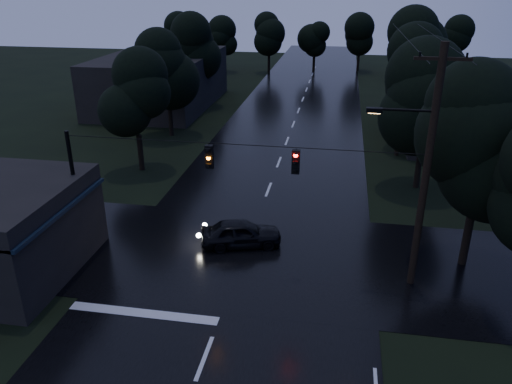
% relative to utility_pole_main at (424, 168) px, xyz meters
% --- Properties ---
extents(main_road, '(12.00, 120.00, 0.02)m').
position_rel_utility_pole_main_xyz_m(main_road, '(-7.41, 19.00, -5.26)').
color(main_road, black).
rests_on(main_road, ground).
extents(cross_street, '(60.00, 9.00, 0.02)m').
position_rel_utility_pole_main_xyz_m(cross_street, '(-7.41, 1.00, -5.26)').
color(cross_street, black).
rests_on(cross_street, ground).
extents(building_far_right, '(10.00, 14.00, 4.40)m').
position_rel_utility_pole_main_xyz_m(building_far_right, '(6.59, 23.00, -3.06)').
color(building_far_right, black).
rests_on(building_far_right, ground).
extents(building_far_left, '(10.00, 16.00, 5.00)m').
position_rel_utility_pole_main_xyz_m(building_far_left, '(-21.41, 29.00, -2.76)').
color(building_far_left, black).
rests_on(building_far_left, ground).
extents(utility_pole_main, '(3.50, 0.30, 10.00)m').
position_rel_utility_pole_main_xyz_m(utility_pole_main, '(0.00, 0.00, 0.00)').
color(utility_pole_main, black).
rests_on(utility_pole_main, ground).
extents(utility_pole_far, '(2.00, 0.30, 7.50)m').
position_rel_utility_pole_main_xyz_m(utility_pole_far, '(0.89, 17.00, -1.38)').
color(utility_pole_far, black).
rests_on(utility_pole_far, ground).
extents(anchor_pole_left, '(0.18, 0.18, 6.00)m').
position_rel_utility_pole_main_xyz_m(anchor_pole_left, '(-14.91, 0.00, -2.26)').
color(anchor_pole_left, black).
rests_on(anchor_pole_left, ground).
extents(span_signals, '(15.00, 0.37, 1.12)m').
position_rel_utility_pole_main_xyz_m(span_signals, '(-6.85, -0.01, -0.01)').
color(span_signals, black).
rests_on(span_signals, ground).
extents(tree_corner_near, '(4.48, 4.48, 9.44)m').
position_rel_utility_pole_main_xyz_m(tree_corner_near, '(2.59, 2.00, 0.74)').
color(tree_corner_near, black).
rests_on(tree_corner_near, ground).
extents(tree_left_a, '(3.92, 3.92, 8.26)m').
position_rel_utility_pole_main_xyz_m(tree_left_a, '(-16.41, 11.00, -0.02)').
color(tree_left_a, black).
rests_on(tree_left_a, ground).
extents(tree_left_b, '(4.20, 4.20, 8.85)m').
position_rel_utility_pole_main_xyz_m(tree_left_b, '(-17.01, 19.00, 0.36)').
color(tree_left_b, black).
rests_on(tree_left_b, ground).
extents(tree_left_c, '(4.48, 4.48, 9.44)m').
position_rel_utility_pole_main_xyz_m(tree_left_c, '(-17.61, 29.00, 0.74)').
color(tree_left_c, black).
rests_on(tree_left_c, ground).
extents(tree_right_a, '(4.20, 4.20, 8.85)m').
position_rel_utility_pole_main_xyz_m(tree_right_a, '(1.59, 11.00, 0.36)').
color(tree_right_a, black).
rests_on(tree_right_a, ground).
extents(tree_right_b, '(4.48, 4.48, 9.44)m').
position_rel_utility_pole_main_xyz_m(tree_right_b, '(2.19, 19.00, 0.74)').
color(tree_right_b, black).
rests_on(tree_right_b, ground).
extents(tree_right_c, '(4.76, 4.76, 10.03)m').
position_rel_utility_pole_main_xyz_m(tree_right_c, '(2.79, 29.00, 1.11)').
color(tree_right_c, black).
rests_on(tree_right_c, ground).
extents(car, '(4.17, 2.56, 1.32)m').
position_rel_utility_pole_main_xyz_m(car, '(-7.71, 1.96, -4.60)').
color(car, black).
rests_on(car, ground).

